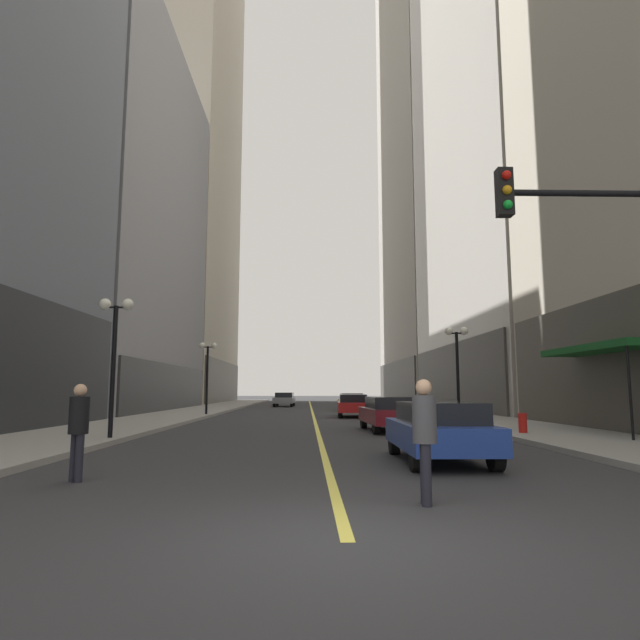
{
  "coord_description": "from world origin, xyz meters",
  "views": [
    {
      "loc": [
        -0.44,
        -5.87,
        1.59
      ],
      "look_at": [
        0.6,
        35.4,
        6.96
      ],
      "focal_mm": 30.17,
      "sensor_mm": 36.0,
      "label": 1
    }
  ],
  "objects": [
    {
      "name": "building_right_mid",
      "position": [
        15.63,
        34.5,
        26.89
      ],
      "size": [
        10.45,
        24.0,
        53.98
      ],
      "color": "#A8A399",
      "rests_on": "ground"
    },
    {
      "name": "building_left_mid",
      "position": [
        -15.89,
        34.5,
        14.24
      ],
      "size": [
        10.98,
        24.0,
        28.61
      ],
      "color": "gray",
      "rests_on": "ground"
    },
    {
      "name": "car_grey",
      "position": [
        -2.55,
        46.55,
        0.72
      ],
      "size": [
        2.04,
        4.43,
        1.32
      ],
      "color": "slate",
      "rests_on": "ground"
    },
    {
      "name": "pedestrian_in_black_coat",
      "position": [
        -4.45,
        3.84,
        0.99
      ],
      "size": [
        0.48,
        0.48,
        1.69
      ],
      "color": "black",
      "rests_on": "ground"
    },
    {
      "name": "storefront_awning_right",
      "position": [
        9.69,
        12.4,
        2.99
      ],
      "size": [
        1.6,
        5.78,
        3.12
      ],
      "color": "#144C1E",
      "rests_on": "ground"
    },
    {
      "name": "car_red",
      "position": [
        2.3,
        26.11,
        0.72
      ],
      "size": [
        1.93,
        4.35,
        1.32
      ],
      "color": "#B21919",
      "rests_on": "ground"
    },
    {
      "name": "street_lamp_right_mid",
      "position": [
        6.4,
        18.33,
        3.26
      ],
      "size": [
        1.06,
        0.36,
        4.43
      ],
      "color": "black",
      "rests_on": "ground"
    },
    {
      "name": "ground_plane",
      "position": [
        0.0,
        35.0,
        0.0
      ],
      "size": [
        200.0,
        200.0,
        0.0
      ],
      "primitive_type": "plane",
      "color": "#2D2D30"
    },
    {
      "name": "pedestrian_with_orange_bag",
      "position": [
        1.23,
        1.81,
        1.02
      ],
      "size": [
        0.38,
        0.38,
        1.74
      ],
      "color": "black",
      "rests_on": "ground"
    },
    {
      "name": "sidewalk_right",
      "position": [
        8.25,
        35.0,
        0.07
      ],
      "size": [
        4.5,
        78.0,
        0.15
      ],
      "primitive_type": "cube",
      "color": "gray",
      "rests_on": "ground"
    },
    {
      "name": "building_left_far",
      "position": [
        -15.49,
        60.0,
        43.85
      ],
      "size": [
        10.16,
        26.0,
        87.93
      ],
      "color": "#B7AD99",
      "rests_on": "ground"
    },
    {
      "name": "fire_hydrant_right",
      "position": [
        6.9,
        12.44,
        0.4
      ],
      "size": [
        0.28,
        0.28,
        0.8
      ],
      "primitive_type": "cylinder",
      "color": "red",
      "rests_on": "ground"
    },
    {
      "name": "car_blue",
      "position": [
        2.51,
        6.18,
        0.72
      ],
      "size": [
        1.84,
        4.1,
        1.32
      ],
      "color": "navy",
      "rests_on": "ground"
    },
    {
      "name": "street_lamp_left_far",
      "position": [
        -6.4,
        26.68,
        3.26
      ],
      "size": [
        1.06,
        0.36,
        4.43
      ],
      "color": "black",
      "rests_on": "ground"
    },
    {
      "name": "traffic_light_near_right",
      "position": [
        5.35,
        3.55,
        3.74
      ],
      "size": [
        3.43,
        0.35,
        5.65
      ],
      "color": "black",
      "rests_on": "ground"
    },
    {
      "name": "lane_centre_stripe",
      "position": [
        0.0,
        35.0,
        0.0
      ],
      "size": [
        0.16,
        70.0,
        0.01
      ],
      "primitive_type": "cube",
      "color": "#E5D64C",
      "rests_on": "ground"
    },
    {
      "name": "street_lamp_left_near",
      "position": [
        -6.4,
        10.89,
        3.26
      ],
      "size": [
        1.06,
        0.36,
        4.43
      ],
      "color": "black",
      "rests_on": "ground"
    },
    {
      "name": "car_maroon",
      "position": [
        2.77,
        15.19,
        0.72
      ],
      "size": [
        1.93,
        4.5,
        1.32
      ],
      "color": "maroon",
      "rests_on": "ground"
    },
    {
      "name": "car_yellow",
      "position": [
        2.99,
        35.69,
        0.72
      ],
      "size": [
        1.79,
        4.6,
        1.32
      ],
      "color": "yellow",
      "rests_on": "ground"
    },
    {
      "name": "sidewalk_left",
      "position": [
        -8.25,
        35.0,
        0.07
      ],
      "size": [
        4.5,
        78.0,
        0.15
      ],
      "primitive_type": "cube",
      "color": "gray",
      "rests_on": "ground"
    },
    {
      "name": "building_right_far",
      "position": [
        17.95,
        60.0,
        40.64
      ],
      "size": [
        15.08,
        26.0,
        81.42
      ],
      "color": "#A8A399",
      "rests_on": "ground"
    }
  ]
}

